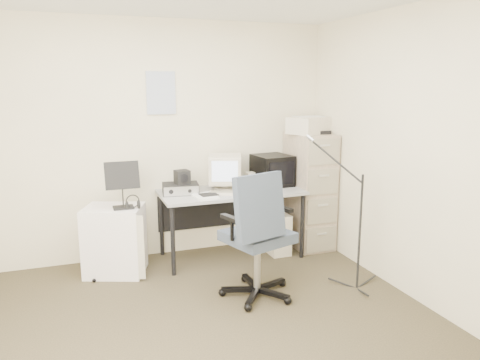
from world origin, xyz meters
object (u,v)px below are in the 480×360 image
object	(u,v)px
filing_cabinet	(309,191)
desk	(231,224)
office_chair	(257,234)
side_cart	(115,240)

from	to	relation	value
filing_cabinet	desk	world-z (taller)	filing_cabinet
filing_cabinet	office_chair	size ratio (longest dim) A/B	1.14
filing_cabinet	desk	distance (m)	0.99
office_chair	side_cart	xyz separation A→B (m)	(-1.12, 0.95, -0.23)
office_chair	filing_cabinet	bearing A→B (deg)	26.28
desk	office_chair	bearing A→B (deg)	-95.73
filing_cabinet	office_chair	xyz separation A→B (m)	(-1.05, -1.03, -0.08)
desk	office_chair	distance (m)	1.03
filing_cabinet	office_chair	bearing A→B (deg)	-135.55
office_chair	side_cart	bearing A→B (deg)	121.55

